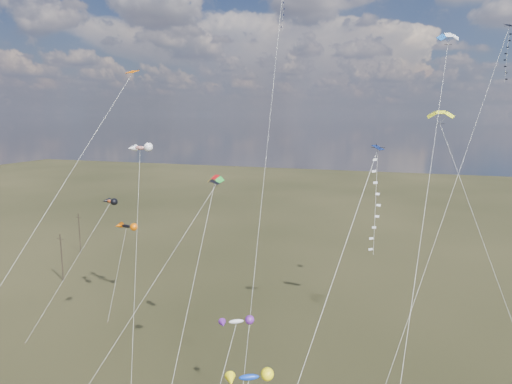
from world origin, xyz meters
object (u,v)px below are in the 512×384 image
(parafoil_yellow, at_px, (441,113))
(novelty_black_orange, at_px, (126,226))
(utility_pole_far, at_px, (79,233))
(utility_pole_near, at_px, (62,257))
(diamond_black_high, at_px, (500,72))

(parafoil_yellow, bearing_deg, novelty_black_orange, -179.83)
(utility_pole_far, bearing_deg, utility_pole_near, -60.26)
(utility_pole_near, distance_m, utility_pole_far, 16.12)
(parafoil_yellow, height_order, novelty_black_orange, parafoil_yellow)
(utility_pole_far, bearing_deg, diamond_black_high, -11.65)
(novelty_black_orange, bearing_deg, parafoil_yellow, 0.17)
(utility_pole_near, xyz_separation_m, utility_pole_far, (-8.00, 14.00, 0.00))
(utility_pole_near, height_order, diamond_black_high, diamond_black_high)
(utility_pole_far, xyz_separation_m, diamond_black_high, (70.63, -14.56, 27.86))
(diamond_black_high, height_order, novelty_black_orange, diamond_black_high)
(parafoil_yellow, bearing_deg, utility_pole_far, 165.22)
(utility_pole_near, height_order, utility_pole_far, same)
(diamond_black_high, xyz_separation_m, parafoil_yellow, (-5.89, -2.52, -4.48))
(diamond_black_high, xyz_separation_m, novelty_black_orange, (-47.59, -2.65, -20.67))
(utility_pole_far, height_order, diamond_black_high, diamond_black_high)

